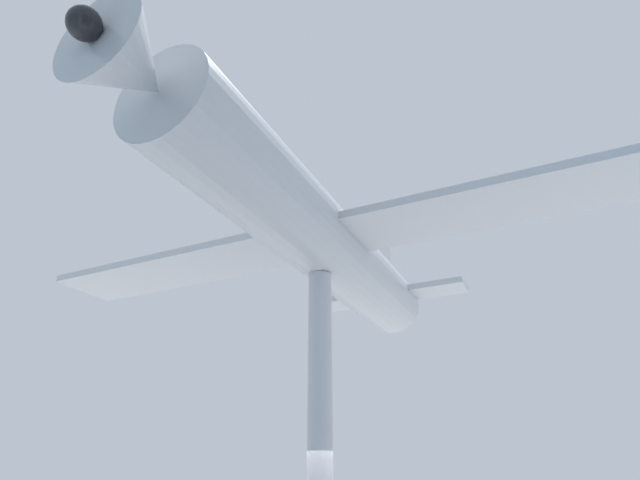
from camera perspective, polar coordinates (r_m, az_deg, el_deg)
support_pylon_central at (r=10.66m, az=-0.00°, el=-19.71°), size 0.52×0.52×6.22m
suspended_airplane at (r=11.59m, az=-0.51°, el=0.53°), size 15.26×12.54×3.02m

